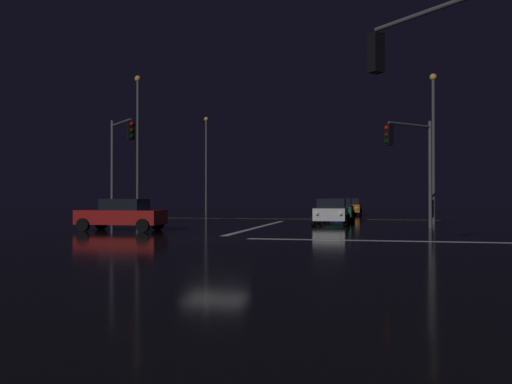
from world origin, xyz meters
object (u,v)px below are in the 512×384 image
(streetlamp_left_far, at_px, (206,158))
(sedan_orange, at_px, (350,207))
(sedan_white, at_px, (331,212))
(sedan_red_crossing, at_px, (122,215))
(traffic_signal_se, at_px, (450,77))
(traffic_signal_nw, at_px, (120,152))
(streetlamp_right_near, at_px, (433,138))
(streetlamp_left_near, at_px, (138,138))
(sedan_blue, at_px, (341,208))
(traffic_signal_ne, at_px, (412,154))
(sedan_silver, at_px, (346,206))
(sedan_green, at_px, (339,210))

(streetlamp_left_far, bearing_deg, sedan_orange, -2.54)
(sedan_white, height_order, sedan_red_crossing, same)
(traffic_signal_se, bearing_deg, sedan_red_crossing, 139.79)
(sedan_red_crossing, relative_size, traffic_signal_nw, 0.69)
(streetlamp_right_near, bearing_deg, traffic_signal_nw, -161.23)
(traffic_signal_nw, bearing_deg, streetlamp_left_near, 105.07)
(sedan_white, xyz_separation_m, sedan_blue, (-0.15, 12.08, 0.00))
(sedan_blue, relative_size, streetlamp_left_near, 0.43)
(sedan_red_crossing, bearing_deg, traffic_signal_ne, 17.42)
(sedan_silver, bearing_deg, streetlamp_left_far, -159.34)
(sedan_blue, xyz_separation_m, streetlamp_left_near, (-13.52, -9.31, 5.00))
(sedan_white, distance_m, streetlamp_left_far, 23.68)
(sedan_green, xyz_separation_m, traffic_signal_nw, (-12.13, -9.00, 3.49))
(sedan_red_crossing, height_order, traffic_signal_se, traffic_signal_se)
(sedan_green, xyz_separation_m, streetlamp_left_far, (-13.79, 13.15, 4.70))
(sedan_orange, height_order, traffic_signal_nw, traffic_signal_nw)
(traffic_signal_nw, bearing_deg, sedan_blue, 52.52)
(sedan_green, relative_size, streetlamp_left_far, 0.45)
(sedan_white, xyz_separation_m, sedan_orange, (0.35, 18.14, 0.00))
(traffic_signal_se, relative_size, streetlamp_right_near, 0.69)
(sedan_green, bearing_deg, sedan_silver, 91.36)
(streetlamp_left_far, bearing_deg, traffic_signal_nw, -85.72)
(traffic_signal_nw, bearing_deg, sedan_red_crossing, -62.63)
(sedan_silver, relative_size, streetlamp_left_near, 0.43)
(sedan_orange, relative_size, traffic_signal_ne, 0.76)
(traffic_signal_nw, relative_size, traffic_signal_se, 0.98)
(traffic_signal_ne, relative_size, streetlamp_left_far, 0.60)
(sedan_silver, distance_m, streetlamp_right_near, 22.47)
(sedan_red_crossing, bearing_deg, sedan_green, 53.87)
(sedan_orange, bearing_deg, streetlamp_left_far, 177.46)
(sedan_orange, distance_m, traffic_signal_se, 38.12)
(sedan_red_crossing, bearing_deg, sedan_orange, 68.87)
(sedan_silver, bearing_deg, streetlamp_right_near, -73.02)
(sedan_blue, bearing_deg, streetlamp_left_far, 153.69)
(sedan_blue, relative_size, traffic_signal_nw, 0.69)
(sedan_white, xyz_separation_m, streetlamp_left_near, (-13.67, 2.76, 5.00))
(sedan_green, bearing_deg, sedan_white, -91.26)
(sedan_silver, bearing_deg, sedan_green, -88.64)
(sedan_red_crossing, bearing_deg, streetlamp_left_far, 98.47)
(traffic_signal_se, distance_m, streetlamp_left_far, 42.34)
(sedan_blue, bearing_deg, streetlamp_left_near, -145.44)
(streetlamp_left_near, bearing_deg, streetlamp_right_near, 0.00)
(sedan_white, distance_m, sedan_silver, 23.80)
(traffic_signal_nw, xyz_separation_m, traffic_signal_se, (16.21, -16.21, 0.14))
(sedan_green, xyz_separation_m, sedan_red_crossing, (-9.83, -13.46, 0.00))
(sedan_white, relative_size, sedan_red_crossing, 1.00)
(sedan_red_crossing, relative_size, streetlamp_left_near, 0.43)
(streetlamp_left_near, height_order, streetlamp_right_near, streetlamp_left_near)
(sedan_red_crossing, bearing_deg, sedan_white, 38.98)
(sedan_green, xyz_separation_m, streetlamp_left_near, (-13.79, -2.85, 5.00))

